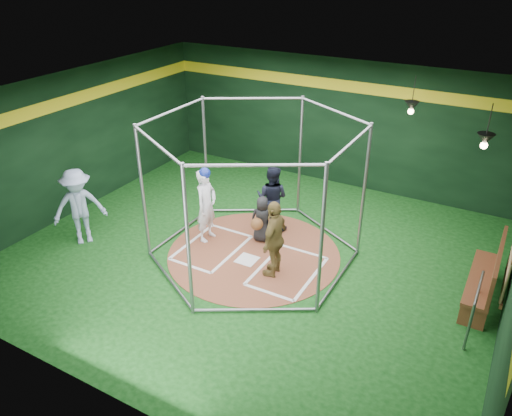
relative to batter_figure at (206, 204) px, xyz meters
The scene contains 16 objects.
room_shell 1.52m from the batter_figure, ahead, with size 10.10×9.10×3.53m.
clay_disc 1.54m from the batter_figure, ahead, with size 3.80×3.80×0.01m, color brown.
home_plate 1.57m from the batter_figure, 15.57° to the right, with size 0.43×0.43×0.01m, color white.
batter_box_left 0.98m from the batter_figure, 44.43° to the right, with size 1.17×1.77×0.01m.
batter_box_right 2.39m from the batter_figure, ahead, with size 1.17×1.77×0.01m.
batting_cage 1.39m from the batter_figure, ahead, with size 4.05×4.67×3.00m.
bat_rack 6.19m from the batter_figure, ahead, with size 0.07×1.25×0.98m.
pendant_lamp_near 5.29m from the batter_figure, 45.77° to the left, with size 0.34×0.34×0.90m.
pendant_lamp_far 5.90m from the batter_figure, 20.36° to the left, with size 0.34×0.34×0.90m.
batter_figure is the anchor object (origin of this frame).
visitor_leopard 2.04m from the batter_figure, 13.89° to the right, with size 0.97×0.40×1.65m, color #9D8443.
catcher_figure 1.30m from the batter_figure, 25.01° to the left, with size 0.61×0.63×1.09m.
umpire 1.58m from the batter_figure, 47.52° to the left, with size 0.78×0.60×1.60m, color black.
bystander_blue 2.83m from the batter_figure, 148.50° to the right, with size 1.16×0.66×1.79m, color #99A9CA.
dugout_bench 5.94m from the batter_figure, ahead, with size 0.47×2.02×1.18m.
steel_railing 5.82m from the batter_figure, ahead, with size 0.05×1.11×0.95m.
Camera 1 is at (4.59, -8.12, 6.01)m, focal length 35.00 mm.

